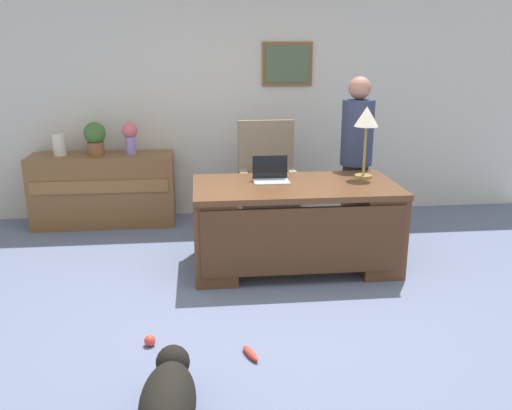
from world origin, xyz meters
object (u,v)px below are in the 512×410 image
at_px(credenza, 104,190).
at_px(potted_plant, 95,137).
at_px(vase_with_flowers, 130,135).
at_px(dog_toy_bone, 251,353).
at_px(armchair, 267,184).
at_px(person_standing, 356,158).
at_px(laptop, 271,175).
at_px(desk_lamp, 366,121).
at_px(desk, 295,223).
at_px(vase_empty, 59,145).
at_px(dog_toy_ball, 150,341).
at_px(dog_lying, 168,398).

relative_size(credenza, potted_plant, 4.35).
distance_m(vase_with_flowers, dog_toy_bone, 3.25).
distance_m(armchair, person_standing, 1.00).
distance_m(credenza, laptop, 2.20).
xyz_separation_m(credenza, desk_lamp, (2.60, -1.25, 0.90)).
xyz_separation_m(person_standing, vase_with_flowers, (-2.33, 0.79, 0.15)).
bearing_deg(potted_plant, credenza, -1.58).
bearing_deg(credenza, desk, -37.14).
bearing_deg(armchair, credenza, 167.24).
relative_size(laptop, potted_plant, 0.89).
bearing_deg(armchair, vase_empty, 169.63).
height_order(credenza, person_standing, person_standing).
xyz_separation_m(vase_with_flowers, dog_toy_ball, (0.38, -2.71, -0.97)).
relative_size(credenza, laptop, 4.89).
bearing_deg(dog_lying, desk_lamp, 52.88).
bearing_deg(desk, vase_empty, 148.27).
xyz_separation_m(laptop, vase_empty, (-2.15, 1.30, 0.09)).
bearing_deg(dog_toy_ball, armchair, 64.63).
distance_m(vase_with_flowers, dog_toy_ball, 2.91).
distance_m(desk_lamp, potted_plant, 2.94).
xyz_separation_m(desk, desk_lamp, (0.67, 0.21, 0.88)).
bearing_deg(dog_lying, potted_plant, 104.78).
height_order(person_standing, potted_plant, person_standing).
height_order(laptop, vase_with_flowers, vase_with_flowers).
distance_m(desk, credenza, 2.42).
bearing_deg(dog_toy_ball, potted_plant, 105.62).
bearing_deg(vase_empty, person_standing, -14.32).
bearing_deg(credenza, laptop, -37.15).
xyz_separation_m(credenza, vase_empty, (-0.43, 0.00, 0.52)).
xyz_separation_m(vase_with_flowers, dog_toy_bone, (1.05, -2.92, -0.98)).
bearing_deg(person_standing, armchair, 156.08).
bearing_deg(person_standing, vase_empty, 165.68).
bearing_deg(dog_toy_ball, dog_lying, -78.11).
distance_m(credenza, dog_toy_ball, 2.83).
bearing_deg(vase_empty, vase_with_flowers, 0.00).
bearing_deg(credenza, dog_toy_ball, -75.33).
xyz_separation_m(dog_lying, desk_lamp, (1.72, 2.27, 1.15)).
relative_size(laptop, desk_lamp, 0.49).
xyz_separation_m(desk_lamp, dog_toy_bone, (-1.22, -1.67, -1.28)).
bearing_deg(dog_toy_ball, desk, 45.84).
xyz_separation_m(potted_plant, dog_toy_bone, (1.43, -2.92, -0.98)).
relative_size(armchair, person_standing, 0.71).
relative_size(desk, dog_lying, 2.20).
xyz_separation_m(person_standing, dog_toy_bone, (-1.28, -2.13, -0.84)).
bearing_deg(laptop, desk_lamp, 3.73).
distance_m(person_standing, dog_lying, 3.33).
bearing_deg(potted_plant, dog_toy_bone, -63.96).
height_order(laptop, dog_toy_ball, laptop).
relative_size(armchair, desk_lamp, 1.82).
xyz_separation_m(credenza, potted_plant, (-0.05, 0.00, 0.60)).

